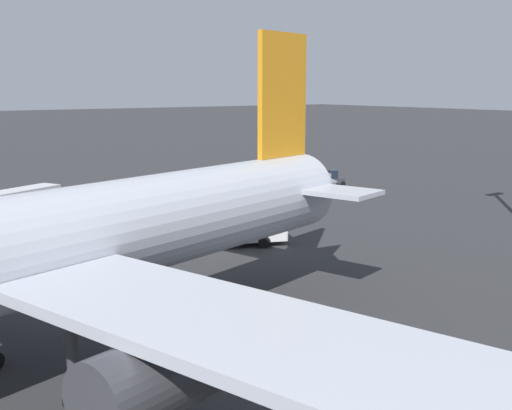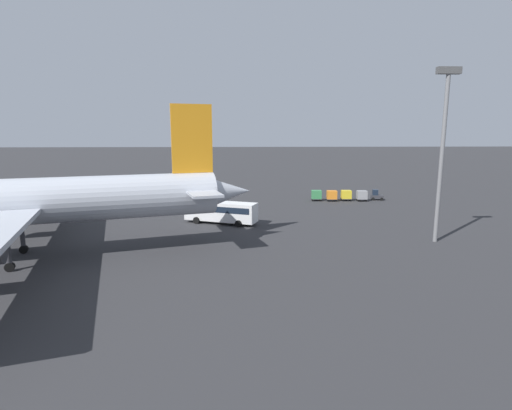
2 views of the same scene
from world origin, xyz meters
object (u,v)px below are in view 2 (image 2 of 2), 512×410
(baggage_tug, at_px, (376,195))
(shuttle_bus_near, at_px, (164,192))
(cargo_cart_grey, at_px, (362,195))
(worker_person, at_px, (218,192))
(shuttle_bus_far, at_px, (221,211))
(cargo_cart_yellow, at_px, (346,195))
(cargo_cart_orange, at_px, (332,195))
(cargo_cart_green, at_px, (316,195))

(baggage_tug, bearing_deg, shuttle_bus_near, 11.37)
(baggage_tug, height_order, cargo_cart_grey, baggage_tug)
(cargo_cart_grey, bearing_deg, worker_person, -15.35)
(shuttle_bus_far, distance_m, cargo_cart_grey, 32.59)
(cargo_cart_yellow, bearing_deg, baggage_tug, -174.02)
(shuttle_bus_far, bearing_deg, baggage_tug, -124.95)
(baggage_tug, relative_size, cargo_cart_yellow, 1.23)
(shuttle_bus_near, bearing_deg, cargo_cart_orange, 151.31)
(baggage_tug, bearing_deg, cargo_cart_yellow, 18.59)
(cargo_cart_grey, distance_m, cargo_cart_green, 8.87)
(worker_person, bearing_deg, shuttle_bus_near, 28.63)
(shuttle_bus_far, bearing_deg, cargo_cart_yellow, -119.56)
(worker_person, relative_size, cargo_cart_grey, 0.82)
(baggage_tug, bearing_deg, cargo_cart_green, 14.58)
(baggage_tug, bearing_deg, cargo_cart_orange, 18.46)
(shuttle_bus_near, height_order, worker_person, shuttle_bus_near)
(cargo_cart_green, bearing_deg, baggage_tug, -178.02)
(cargo_cart_grey, height_order, cargo_cart_green, same)
(cargo_cart_grey, distance_m, cargo_cart_yellow, 3.01)
(worker_person, bearing_deg, cargo_cart_grey, 164.65)
(cargo_cart_grey, bearing_deg, cargo_cart_yellow, -11.64)
(shuttle_bus_far, height_order, baggage_tug, shuttle_bus_far)
(cargo_cart_yellow, height_order, cargo_cart_orange, same)
(cargo_cart_orange, bearing_deg, cargo_cart_green, -10.15)
(cargo_cart_yellow, height_order, cargo_cart_green, same)
(shuttle_bus_near, height_order, shuttle_bus_far, shuttle_bus_far)
(worker_person, distance_m, cargo_cart_grey, 29.65)
(shuttle_bus_near, distance_m, baggage_tug, 42.37)
(cargo_cart_grey, distance_m, cargo_cart_orange, 5.90)
(worker_person, height_order, cargo_cart_green, cargo_cart_green)
(shuttle_bus_far, height_order, worker_person, shuttle_bus_far)
(worker_person, bearing_deg, baggage_tug, 168.36)
(worker_person, xyz_separation_m, cargo_cart_green, (-19.76, 7.00, 0.32))
(cargo_cart_yellow, bearing_deg, cargo_cart_grey, 168.36)
(shuttle_bus_far, bearing_deg, cargo_cart_grey, -123.61)
(worker_person, bearing_deg, shuttle_bus_far, 93.60)
(cargo_cart_yellow, bearing_deg, worker_person, -15.77)
(shuttle_bus_near, xyz_separation_m, worker_person, (-10.39, -5.67, -0.95))
(cargo_cart_orange, bearing_deg, shuttle_bus_near, -3.21)
(shuttle_bus_near, distance_m, cargo_cart_grey, 39.05)
(cargo_cart_green, bearing_deg, cargo_cart_grey, 174.52)
(cargo_cart_green, bearing_deg, cargo_cart_yellow, 177.67)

